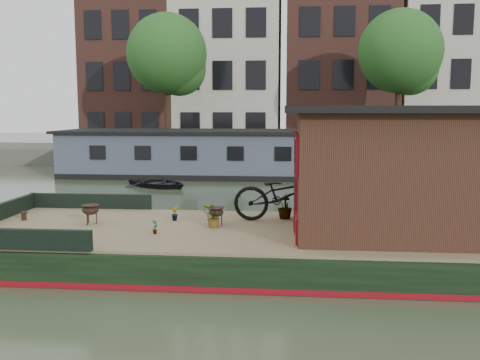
# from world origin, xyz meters

# --- Properties ---
(ground) EXTENTS (120.00, 120.00, 0.00)m
(ground) POSITION_xyz_m (0.00, 0.00, 0.00)
(ground) COLOR #323E27
(ground) RESTS_ON ground
(houseboat_hull) EXTENTS (14.01, 4.02, 0.60)m
(houseboat_hull) POSITION_xyz_m (-1.33, 0.00, 0.27)
(houseboat_hull) COLOR black
(houseboat_hull) RESTS_ON ground
(houseboat_deck) EXTENTS (11.80, 3.80, 0.05)m
(houseboat_deck) POSITION_xyz_m (0.00, 0.00, 0.62)
(houseboat_deck) COLOR #7F6B4E
(houseboat_deck) RESTS_ON houseboat_hull
(bow_bulwark) EXTENTS (3.00, 4.00, 0.35)m
(bow_bulwark) POSITION_xyz_m (-5.07, 0.00, 0.82)
(bow_bulwark) COLOR black
(bow_bulwark) RESTS_ON houseboat_deck
(cabin) EXTENTS (4.00, 3.50, 2.42)m
(cabin) POSITION_xyz_m (2.19, 0.00, 1.88)
(cabin) COLOR black
(cabin) RESTS_ON houseboat_deck
(bicycle) EXTENTS (2.24, 0.91, 1.15)m
(bicycle) POSITION_xyz_m (0.20, 0.80, 1.22)
(bicycle) COLOR black
(bicycle) RESTS_ON houseboat_deck
(potted_plant_b) EXTENTS (0.19, 0.20, 0.30)m
(potted_plant_b) POSITION_xyz_m (-2.16, 0.69, 0.80)
(potted_plant_b) COLOR brown
(potted_plant_b) RESTS_ON houseboat_deck
(potted_plant_c) EXTENTS (0.47, 0.44, 0.43)m
(potted_plant_c) POSITION_xyz_m (-1.24, 0.07, 0.87)
(potted_plant_c) COLOR #98572C
(potted_plant_c) RESTS_ON houseboat_deck
(potted_plant_d) EXTENTS (0.42, 0.42, 0.56)m
(potted_plant_d) POSITION_xyz_m (0.20, 1.10, 0.93)
(potted_plant_d) COLOR brown
(potted_plant_d) RESTS_ON houseboat_deck
(potted_plant_e) EXTENTS (0.16, 0.18, 0.28)m
(potted_plant_e) POSITION_xyz_m (-2.26, -0.59, 0.79)
(potted_plant_e) COLOR #A45530
(potted_plant_e) RESTS_ON houseboat_deck
(brazier_front) EXTENTS (0.46, 0.46, 0.39)m
(brazier_front) POSITION_xyz_m (-1.19, 0.21, 0.84)
(brazier_front) COLOR black
(brazier_front) RESTS_ON houseboat_deck
(brazier_rear) EXTENTS (0.42, 0.42, 0.41)m
(brazier_rear) POSITION_xyz_m (-3.81, 0.15, 0.85)
(brazier_rear) COLOR black
(brazier_rear) RESTS_ON houseboat_deck
(bollard_port) EXTENTS (0.16, 0.16, 0.18)m
(bollard_port) POSITION_xyz_m (-5.40, 0.42, 0.74)
(bollard_port) COLOR black
(bollard_port) RESTS_ON houseboat_deck
(dinghy) EXTENTS (3.34, 3.08, 0.56)m
(dinghy) POSITION_xyz_m (-4.88, 10.11, 0.28)
(dinghy) COLOR black
(dinghy) RESTS_ON ground
(far_houseboat) EXTENTS (20.40, 4.40, 2.11)m
(far_houseboat) POSITION_xyz_m (0.00, 14.00, 0.97)
(far_houseboat) COLOR #414957
(far_houseboat) RESTS_ON ground
(quay) EXTENTS (60.00, 6.00, 0.90)m
(quay) POSITION_xyz_m (0.00, 20.50, 0.45)
(quay) COLOR #47443F
(quay) RESTS_ON ground
(townhouse_row) EXTENTS (27.25, 8.00, 16.50)m
(townhouse_row) POSITION_xyz_m (0.15, 27.50, 7.90)
(townhouse_row) COLOR brown
(townhouse_row) RESTS_ON ground
(tree_left) EXTENTS (4.40, 4.40, 7.40)m
(tree_left) POSITION_xyz_m (-6.36, 19.07, 5.89)
(tree_left) COLOR #332316
(tree_left) RESTS_ON quay
(tree_right) EXTENTS (4.40, 4.40, 7.40)m
(tree_right) POSITION_xyz_m (6.14, 19.07, 5.89)
(tree_right) COLOR #332316
(tree_right) RESTS_ON quay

